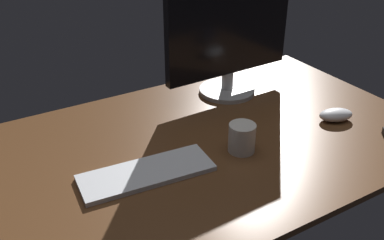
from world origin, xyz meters
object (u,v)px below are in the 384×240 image
object	(u,v)px
monitor	(230,27)
coffee_mug	(242,138)
keyboard	(147,173)
computer_mouse	(336,115)

from	to	relation	value
monitor	coffee_mug	bearing A→B (deg)	-120.49
monitor	keyboard	bearing A→B (deg)	-148.38
monitor	computer_mouse	xyz separation A→B (cm)	(17.90, -35.06, -22.25)
keyboard	coffee_mug	size ratio (longest dim) A/B	4.19
monitor	computer_mouse	world-z (taller)	monitor
computer_mouse	monitor	bearing A→B (deg)	136.25
keyboard	computer_mouse	bearing A→B (deg)	1.53
monitor	keyboard	size ratio (longest dim) A/B	1.39
monitor	coffee_mug	size ratio (longest dim) A/B	5.83
coffee_mug	keyboard	bearing A→B (deg)	173.71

